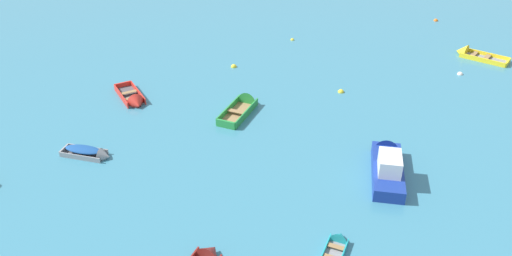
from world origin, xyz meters
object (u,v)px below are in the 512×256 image
at_px(rowboat_red_center, 134,100).
at_px(rowboat_turquoise_near_left, 336,246).
at_px(mooring_buoy_trailing, 292,40).
at_px(mooring_buoy_midfield, 234,67).
at_px(mooring_buoy_near_foreground, 341,92).
at_px(motor_launch_deep_blue_far_back, 387,164).
at_px(mooring_buoy_far_field, 460,74).
at_px(rowboat_grey_midfield_left, 91,153).
at_px(mooring_buoy_between_boats_left, 436,21).
at_px(rowboat_yellow_outer_right, 470,54).
at_px(rowboat_green_near_right, 244,105).

bearing_deg(rowboat_red_center, rowboat_turquoise_near_left, -62.21).
height_order(mooring_buoy_trailing, mooring_buoy_midfield, mooring_buoy_midfield).
height_order(mooring_buoy_trailing, mooring_buoy_near_foreground, mooring_buoy_near_foreground).
height_order(rowboat_red_center, mooring_buoy_midfield, rowboat_red_center).
xyz_separation_m(motor_launch_deep_blue_far_back, mooring_buoy_far_field, (11.38, 10.74, -0.56)).
distance_m(rowboat_grey_midfield_left, rowboat_turquoise_near_left, 15.52).
bearing_deg(mooring_buoy_between_boats_left, mooring_buoy_trailing, -173.53).
bearing_deg(motor_launch_deep_blue_far_back, rowboat_yellow_outer_right, 44.28).
bearing_deg(rowboat_red_center, mooring_buoy_between_boats_left, 19.86).
xyz_separation_m(rowboat_grey_midfield_left, mooring_buoy_far_field, (27.79, 5.33, -0.26)).
bearing_deg(rowboat_turquoise_near_left, mooring_buoy_far_field, 44.04).
relative_size(rowboat_grey_midfield_left, mooring_buoy_midfield, 6.67).
xyz_separation_m(mooring_buoy_trailing, mooring_buoy_far_field, (10.78, -10.02, 0.00)).
relative_size(rowboat_turquoise_near_left, mooring_buoy_near_foreground, 6.41).
bearing_deg(mooring_buoy_midfield, rowboat_grey_midfield_left, -134.86).
bearing_deg(rowboat_green_near_right, mooring_buoy_trailing, 59.00).
height_order(rowboat_yellow_outer_right, mooring_buoy_between_boats_left, rowboat_yellow_outer_right).
bearing_deg(mooring_buoy_between_boats_left, mooring_buoy_far_field, -111.57).
xyz_separation_m(rowboat_green_near_right, rowboat_red_center, (-7.43, 2.52, -0.04)).
height_order(rowboat_grey_midfield_left, rowboat_yellow_outer_right, rowboat_yellow_outer_right).
height_order(motor_launch_deep_blue_far_back, rowboat_grey_midfield_left, motor_launch_deep_blue_far_back).
bearing_deg(rowboat_grey_midfield_left, mooring_buoy_near_foreground, 14.60).
relative_size(rowboat_green_near_right, mooring_buoy_between_boats_left, 9.85).
distance_m(rowboat_green_near_right, rowboat_red_center, 7.85).
relative_size(motor_launch_deep_blue_far_back, rowboat_turquoise_near_left, 1.96).
bearing_deg(rowboat_yellow_outer_right, mooring_buoy_trailing, 153.01).
height_order(rowboat_grey_midfield_left, mooring_buoy_between_boats_left, rowboat_grey_midfield_left).
bearing_deg(mooring_buoy_between_boats_left, rowboat_green_near_right, -149.29).
height_order(rowboat_grey_midfield_left, mooring_buoy_midfield, rowboat_grey_midfield_left).
bearing_deg(mooring_buoy_midfield, mooring_buoy_near_foreground, -42.02).
relative_size(rowboat_red_center, mooring_buoy_between_boats_left, 9.47).
bearing_deg(mooring_buoy_near_foreground, rowboat_red_center, 173.20).
xyz_separation_m(motor_launch_deep_blue_far_back, rowboat_yellow_outer_right, (14.20, 13.84, -0.38)).
height_order(rowboat_grey_midfield_left, mooring_buoy_far_field, rowboat_grey_midfield_left).
distance_m(motor_launch_deep_blue_far_back, rowboat_green_near_right, 11.20).
relative_size(motor_launch_deep_blue_far_back, mooring_buoy_between_boats_left, 13.05).
bearing_deg(rowboat_green_near_right, mooring_buoy_midfield, 85.00).
xyz_separation_m(rowboat_green_near_right, mooring_buoy_far_field, (17.71, 1.51, -0.23)).
bearing_deg(mooring_buoy_near_foreground, mooring_buoy_midfield, 137.98).
distance_m(rowboat_grey_midfield_left, mooring_buoy_midfield, 15.15).
xyz_separation_m(rowboat_red_center, mooring_buoy_between_boats_left, (29.79, 10.76, -0.20)).
relative_size(rowboat_green_near_right, mooring_buoy_near_foreground, 9.46).
relative_size(rowboat_turquoise_near_left, mooring_buoy_trailing, 8.65).
bearing_deg(mooring_buoy_far_field, motor_launch_deep_blue_far_back, -136.66).
distance_m(rowboat_yellow_outer_right, mooring_buoy_trailing, 15.25).
relative_size(motor_launch_deep_blue_far_back, rowboat_grey_midfield_left, 1.78).
height_order(rowboat_turquoise_near_left, mooring_buoy_trailing, rowboat_turquoise_near_left).
bearing_deg(mooring_buoy_midfield, motor_launch_deep_blue_far_back, -70.49).
relative_size(mooring_buoy_trailing, mooring_buoy_far_field, 0.77).
relative_size(rowboat_yellow_outer_right, mooring_buoy_trailing, 12.52).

